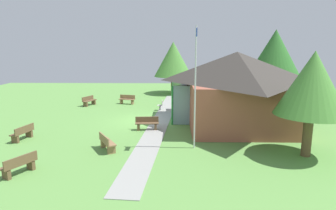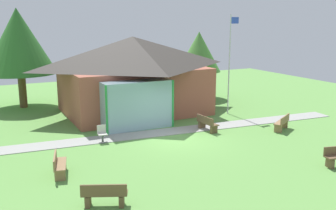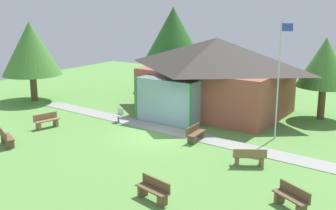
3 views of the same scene
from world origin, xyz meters
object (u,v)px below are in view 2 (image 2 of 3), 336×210
at_px(pavilion, 133,74).
at_px(tree_behind_pavilion_right, 199,52).
at_px(patio_chair_west, 102,134).
at_px(tree_behind_pavilion_left, 19,41).
at_px(flagpole, 230,61).
at_px(bench_front_left, 104,195).
at_px(bench_mid_left, 59,165).
at_px(bench_rear_near_path, 207,124).
at_px(bench_mid_right, 282,123).

height_order(pavilion, tree_behind_pavilion_right, tree_behind_pavilion_right).
height_order(patio_chair_west, tree_behind_pavilion_left, tree_behind_pavilion_left).
distance_m(flagpole, tree_behind_pavilion_right, 5.51).
relative_size(bench_front_left, tree_behind_pavilion_left, 0.23).
distance_m(bench_mid_left, tree_behind_pavilion_left, 14.04).
height_order(pavilion, bench_mid_left, pavilion).
distance_m(flagpole, patio_chair_west, 9.89).
bearing_deg(bench_front_left, bench_rear_near_path, 62.23).
height_order(bench_mid_left, patio_chair_west, patio_chair_west).
relative_size(patio_chair_west, tree_behind_pavilion_right, 0.17).
relative_size(flagpole, patio_chair_west, 7.34).
height_order(flagpole, bench_front_left, flagpole).
distance_m(flagpole, bench_rear_near_path, 5.36).
relative_size(bench_mid_right, bench_rear_near_path, 0.99).
height_order(bench_mid_left, tree_behind_pavilion_left, tree_behind_pavilion_left).
xyz_separation_m(bench_mid_left, tree_behind_pavilion_left, (0.18, 13.41, 4.16)).
xyz_separation_m(bench_front_left, tree_behind_pavilion_left, (-0.62, 16.77, 4.16)).
distance_m(bench_mid_right, tree_behind_pavilion_right, 10.47).
height_order(bench_mid_left, bench_mid_right, same).
height_order(bench_rear_near_path, bench_front_left, same).
height_order(pavilion, bench_front_left, pavilion).
bearing_deg(pavilion, bench_mid_right, -52.66).
xyz_separation_m(tree_behind_pavilion_right, tree_behind_pavilion_left, (-12.71, 2.51, 1.00)).
distance_m(bench_mid_left, bench_front_left, 3.45).
relative_size(pavilion, bench_front_left, 6.25).
bearing_deg(pavilion, patio_chair_west, -125.81).
bearing_deg(bench_mid_left, flagpole, 128.08).
xyz_separation_m(pavilion, flagpole, (5.38, -3.05, 0.87)).
xyz_separation_m(bench_mid_left, patio_chair_west, (2.76, 3.29, 0.01)).
relative_size(bench_mid_left, tree_behind_pavilion_right, 0.30).
height_order(pavilion, flagpole, flagpole).
bearing_deg(pavilion, tree_behind_pavilion_right, 20.47).
height_order(flagpole, bench_mid_right, flagpole).
distance_m(tree_behind_pavilion_right, tree_behind_pavilion_left, 12.99).
bearing_deg(bench_rear_near_path, bench_mid_left, -76.73).
bearing_deg(bench_front_left, bench_mid_left, 127.67).
distance_m(bench_front_left, tree_behind_pavilion_right, 18.96).
height_order(bench_front_left, patio_chair_west, patio_chair_west).
relative_size(flagpole, bench_front_left, 4.08).
distance_m(patio_chair_west, tree_behind_pavilion_left, 11.24).
height_order(bench_mid_right, bench_front_left, same).
xyz_separation_m(bench_mid_left, bench_front_left, (0.80, -3.36, 0.00)).
bearing_deg(patio_chair_west, pavilion, -121.45).
bearing_deg(pavilion, bench_mid_left, -127.48).
relative_size(pavilion, tree_behind_pavilion_left, 1.42).
bearing_deg(bench_mid_left, bench_rear_near_path, 120.76).
xyz_separation_m(bench_mid_left, bench_mid_right, (12.34, 0.93, 0.00)).
bearing_deg(bench_rear_near_path, tree_behind_pavilion_right, 147.99).
relative_size(bench_front_left, tree_behind_pavilion_right, 0.30).
relative_size(bench_mid_left, bench_rear_near_path, 1.02).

